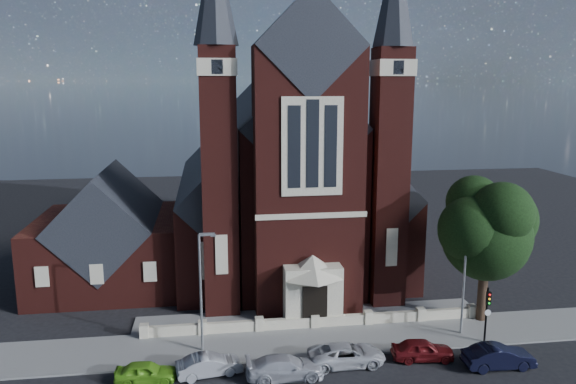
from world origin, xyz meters
name	(u,v)px	position (x,y,z in m)	size (l,w,h in m)	color
ground	(296,286)	(0.00, 15.00, 0.00)	(120.00, 120.00, 0.00)	black
pavement_strip	(320,340)	(0.00, 4.50, 0.00)	(60.00, 5.00, 0.12)	gray
forecourt_paving	(310,317)	(0.00, 8.50, 0.00)	(26.00, 3.00, 0.14)	gray
forecourt_wall	(315,328)	(0.00, 6.50, 0.00)	(24.00, 0.40, 0.90)	#B6AD91
church	(284,178)	(0.00, 22.94, 8.19)	(20.01, 34.90, 29.20)	#461712
parish_hall	(109,240)	(-16.00, 18.00, 4.01)	(12.00, 12.20, 10.24)	#461712
street_tree	(490,231)	(12.60, 5.71, 6.96)	(6.40, 6.60, 10.70)	black
street_lamp_left	(202,286)	(-7.91, 4.00, 4.60)	(1.16, 0.22, 8.09)	gray
street_lamp_right	(466,272)	(10.09, 4.00, 4.60)	(1.16, 0.22, 8.09)	gray
traffic_signal	(487,308)	(11.00, 2.43, 2.58)	(0.28, 0.42, 4.00)	black
car_lime_van	(146,372)	(-11.30, 0.69, 0.61)	(1.45, 3.60, 1.22)	#69B624
car_silver_a	(209,365)	(-7.57, 0.91, 0.65)	(1.38, 3.96, 1.31)	#97999E
car_silver_b	(285,367)	(-3.06, -0.07, 0.69)	(1.92, 4.72, 1.37)	#B6B7BE
car_white_suv	(347,355)	(0.99, 0.98, 0.68)	(2.24, 4.87, 1.35)	silver
car_dark_red	(423,350)	(5.96, 0.93, 0.68)	(1.59, 3.96, 1.35)	#601013
car_navy	(499,357)	(10.25, -0.73, 0.73)	(1.54, 4.41, 1.45)	black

